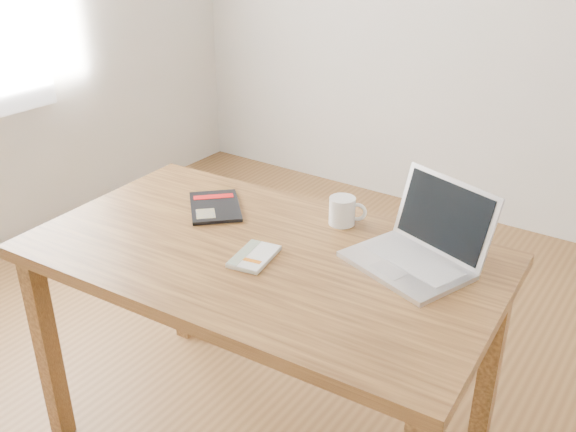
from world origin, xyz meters
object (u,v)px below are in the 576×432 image
Objects in this scene: desk at (263,276)px; coffee_mug at (343,210)px; laptop at (420,247)px; black_guidebook at (215,206)px; white_guidebook at (254,257)px.

coffee_mug reaches higher than desk.
desk is 3.50× the size of laptop.
laptop is at bearing -40.38° from black_guidebook.
laptop reaches higher than desk.
black_guidebook reaches higher than desk.
desk is 12.31× the size of coffee_mug.
laptop is at bearing 21.79° from white_guidebook.
black_guidebook is (-0.31, 0.19, -0.00)m from white_guidebook.
coffee_mug reaches higher than black_guidebook.
coffee_mug is at bearing 63.79° from white_guidebook.
white_guidebook is at bearing -128.41° from laptop.
black_guidebook is 0.70× the size of laptop.
black_guidebook is 2.45× the size of coffee_mug.
white_guidebook is at bearing -76.62° from black_guidebook.
laptop is (0.39, 0.25, 0.04)m from white_guidebook.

